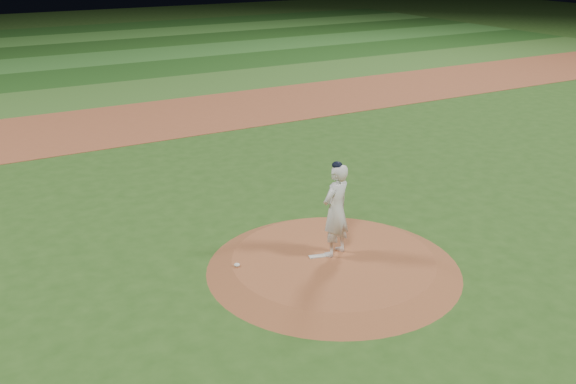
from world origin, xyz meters
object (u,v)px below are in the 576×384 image
Objects in this scene: rosin_bag at (237,265)px; pitcher_on_mound at (336,210)px; pitching_rubber at (321,256)px; pitchers_mound at (333,263)px.

rosin_bag is 0.06× the size of pitcher_on_mound.
pitcher_on_mound reaches higher than pitching_rubber.
pitchers_mound is 2.10m from rosin_bag.
pitching_rubber is 0.25× the size of pitcher_on_mound.
pitchers_mound is 2.58× the size of pitcher_on_mound.
pitching_rubber is at bearing -15.02° from rosin_bag.
pitching_rubber is (-0.20, 0.20, 0.14)m from pitchers_mound.
pitching_rubber is at bearing 173.13° from pitcher_on_mound.
pitchers_mound is at bearing -29.77° from pitching_rubber.
pitchers_mound is 10.51× the size of pitching_rubber.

